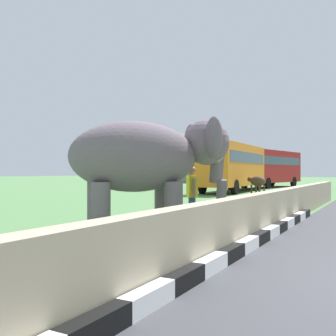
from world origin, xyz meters
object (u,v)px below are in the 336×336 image
Objects in this scene: elephant at (149,158)px; bus_orange at (232,164)px; cow_near at (257,182)px; person_handler at (192,193)px; cow_mid at (241,180)px; bus_red at (270,166)px.

bus_orange reaches higher than elephant.
elephant reaches higher than cow_near.
bus_orange is (20.01, 4.87, 0.25)m from elephant.
cow_mid is (20.82, 5.36, -0.06)m from person_handler.
bus_orange and bus_red have the same top height.
cow_mid is at bearing 27.95° from cow_near.
person_handler is at bearing -14.93° from elephant.
person_handler is at bearing -164.00° from bus_orange.
cow_near is at bearing -136.23° from bus_orange.
elephant is 30.39m from bus_red.
bus_red is (10.03, -0.27, -0.00)m from bus_orange.
bus_red reaches higher than cow_mid.
person_handler is 0.89× the size of cow_mid.
bus_red is (30.04, 4.60, 0.25)m from elephant.
bus_red reaches higher than elephant.
person_handler is 0.16× the size of bus_red.
cow_near is (-12.81, -2.39, -1.21)m from bus_red.
elephant is 2.32× the size of person_handler.
elephant is at bearing -171.30° from bus_red.
cow_near is 0.92× the size of cow_mid.
elephant is 2.23× the size of cow_near.
elephant is 1.86m from person_handler.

